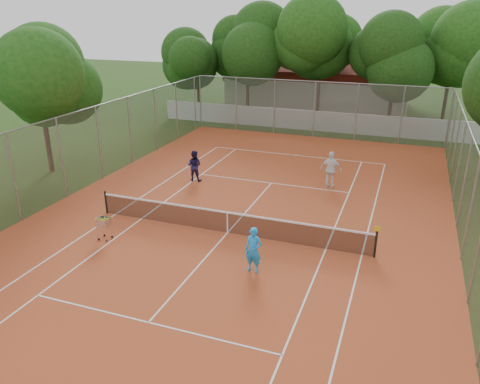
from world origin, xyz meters
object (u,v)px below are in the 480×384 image
(tennis_net, at_px, (227,222))
(ball_hopper, at_px, (104,228))
(player_far_left, at_px, (194,166))
(player_far_right, at_px, (331,170))
(player_near, at_px, (253,250))
(clubhouse, at_px, (319,83))

(tennis_net, distance_m, ball_hopper, 4.97)
(player_far_left, height_order, player_far_right, player_far_right)
(player_near, bearing_deg, tennis_net, 132.03)
(player_near, bearing_deg, player_far_right, 87.43)
(clubhouse, relative_size, player_near, 9.79)
(tennis_net, relative_size, player_far_left, 7.08)
(clubhouse, height_order, player_far_left, clubhouse)
(tennis_net, xyz_separation_m, clubhouse, (-2.00, 29.00, 1.69))
(tennis_net, bearing_deg, player_near, -51.86)
(clubhouse, bearing_deg, tennis_net, -86.05)
(tennis_net, distance_m, player_near, 3.23)
(player_near, relative_size, ball_hopper, 1.65)
(player_far_left, bearing_deg, tennis_net, 122.06)
(player_near, bearing_deg, ball_hopper, -178.63)
(player_far_right, bearing_deg, ball_hopper, 53.51)
(tennis_net, bearing_deg, clubhouse, 93.95)
(player_near, xyz_separation_m, ball_hopper, (-6.42, 0.28, -0.33))
(player_near, relative_size, player_far_right, 0.87)
(player_far_left, bearing_deg, ball_hopper, 82.30)
(tennis_net, bearing_deg, player_far_left, 126.99)
(player_far_left, bearing_deg, player_far_right, -173.29)
(player_far_left, bearing_deg, clubhouse, -99.93)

